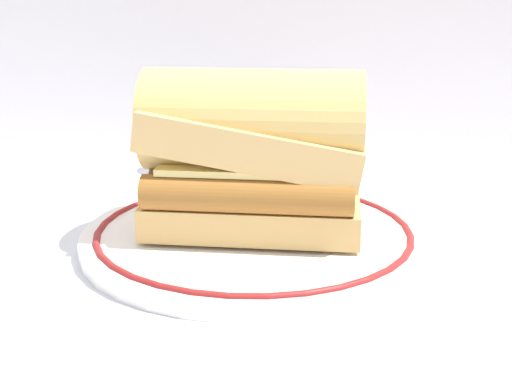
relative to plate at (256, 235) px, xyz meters
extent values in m
plane|color=silver|center=(0.00, -0.02, -0.01)|extent=(1.50, 1.50, 0.00)
cylinder|color=white|center=(0.00, 0.00, 0.00)|extent=(0.28, 0.28, 0.01)
torus|color=maroon|center=(0.00, 0.00, 0.00)|extent=(0.26, 0.26, 0.01)
cube|color=tan|center=(0.00, 0.00, 0.02)|extent=(0.17, 0.10, 0.03)
cylinder|color=#945E26|center=(0.00, -0.04, 0.05)|extent=(0.16, 0.03, 0.03)
cylinder|color=brown|center=(0.00, -0.01, 0.05)|extent=(0.16, 0.03, 0.03)
cylinder|color=brown|center=(0.00, 0.01, 0.05)|extent=(0.16, 0.03, 0.03)
cylinder|color=#95562A|center=(0.00, 0.04, 0.05)|extent=(0.16, 0.03, 0.03)
cube|color=#EAD67A|center=(0.00, 0.00, 0.06)|extent=(0.14, 0.09, 0.01)
cube|color=#DCB16B|center=(0.00, 0.00, 0.08)|extent=(0.17, 0.10, 0.06)
cylinder|color=tan|center=(0.00, 0.00, 0.10)|extent=(0.17, 0.08, 0.08)
cylinder|color=silver|center=(-0.09, 0.22, 0.03)|extent=(0.06, 0.06, 0.09)
cylinder|color=gold|center=(-0.09, 0.22, 0.01)|extent=(0.05, 0.05, 0.04)
camera|label=1|loc=(0.06, -0.52, 0.20)|focal=47.95mm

